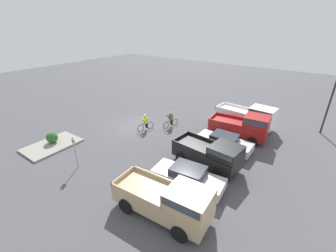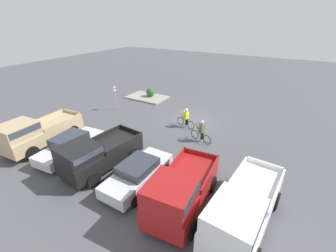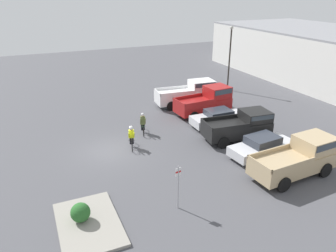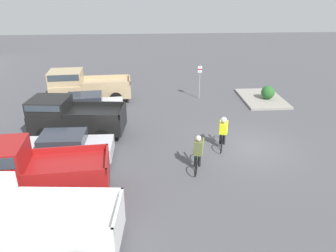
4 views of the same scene
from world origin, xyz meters
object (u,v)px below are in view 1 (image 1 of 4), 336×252
Objects in this scene: pickup_truck_0 at (249,116)px; pickup_truck_3 at (169,200)px; sedan_1 at (188,177)px; shrub at (52,137)px; sedan_0 at (224,142)px; pickup_truck_2 at (211,154)px; lamppost at (333,92)px; cyclist_0 at (145,122)px; fire_lane_sign at (75,149)px; pickup_truck_1 at (244,126)px; cyclist_1 at (171,119)px.

pickup_truck_3 is at bearing 0.78° from pickup_truck_0.
shrub is (2.09, -12.30, -0.09)m from sedan_1.
sedan_0 is at bearing 179.30° from sedan_1.
lamppost is (-11.11, 6.13, 2.88)m from pickup_truck_2.
cyclist_0 is (-4.69, -7.58, 0.16)m from sedan_1.
fire_lane_sign is (7.57, 0.02, 0.62)m from cyclist_0.
shrub is (10.53, -12.97, -0.59)m from pickup_truck_1.
pickup_truck_1 reaches higher than pickup_truck_2.
sedan_1 reaches higher than sedan_0.
sedan_0 is 11.44m from fire_lane_sign.
lamppost is at bearing 142.61° from sedan_0.
pickup_truck_2 is 1.06× the size of sedan_1.
pickup_truck_1 reaches higher than sedan_1.
pickup_truck_3 is 2.25× the size of fire_lane_sign.
cyclist_1 is at bearing -54.90° from pickup_truck_0.
pickup_truck_3 is at bearing 86.96° from shrub.
cyclist_1 is 14.67m from lamppost.
fire_lane_sign is (8.49, -7.63, 0.79)m from sedan_0.
pickup_truck_0 is at bearing 179.55° from pickup_truck_2.
fire_lane_sign reaches higher than sedan_1.
cyclist_0 is 17.01m from lamppost.
pickup_truck_3 is at bearing -0.77° from pickup_truck_1.
sedan_1 is 15.62m from lamppost.
lamppost is (-16.64, 5.88, 2.82)m from pickup_truck_3.
pickup_truck_1 is 16.71m from shrub.
pickup_truck_2 is 9.65m from fire_lane_sign.
pickup_truck_3 is at bearing 2.64° from pickup_truck_2.
sedan_1 is at bearing -24.73° from lamppost.
sedan_1 is 2.85m from pickup_truck_3.
shrub is (6.77, -4.72, -0.24)m from cyclist_0.
sedan_0 is 2.47× the size of cyclist_0.
pickup_truck_2 is at bearing 111.11° from shrub.
pickup_truck_2 is 13.47m from shrub.
cyclist_0 is at bearing -56.69° from lamppost.
pickup_truck_1 reaches higher than cyclist_0.
pickup_truck_0 is at bearing -179.22° from pickup_truck_3.
sedan_1 is at bearing -0.70° from sedan_0.
sedan_0 is at bearing 96.82° from cyclist_0.
fire_lane_sign is at bearing -69.11° from sedan_1.
pickup_truck_2 is 5.54m from pickup_truck_3.
pickup_truck_0 is 7.21m from lamppost.
fire_lane_sign reaches higher than sedan_0.
cyclist_0 is (-1.92, -7.84, -0.25)m from pickup_truck_2.
cyclist_1 is at bearing 142.25° from cyclist_0.
pickup_truck_3 reaches higher than cyclist_1.
pickup_truck_0 is at bearing 136.38° from shrub.
cyclist_1 is 1.90× the size of shrub.
pickup_truck_1 reaches higher than sedan_0.
pickup_truck_0 is 13.93m from pickup_truck_3.
pickup_truck_1 is 5.43× the size of shrub.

